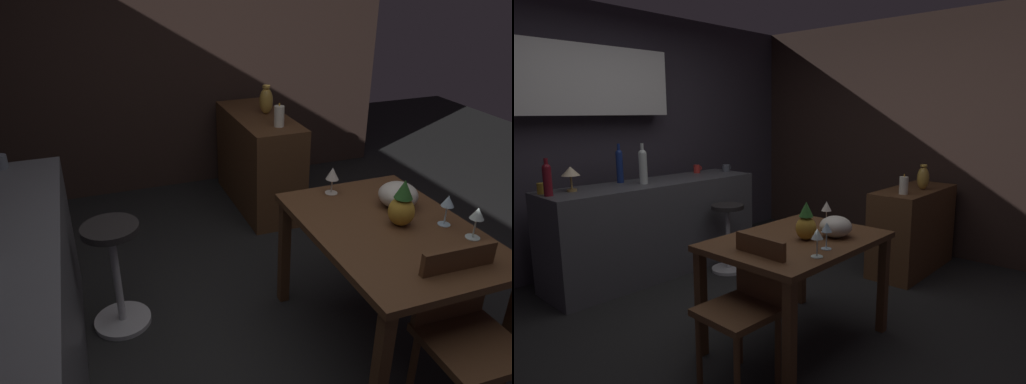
# 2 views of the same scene
# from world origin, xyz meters

# --- Properties ---
(ground_plane) EXTENTS (9.00, 9.00, 0.00)m
(ground_plane) POSITION_xyz_m (0.00, 0.00, 0.00)
(ground_plane) COLOR black
(wall_side_right) EXTENTS (0.10, 4.40, 2.60)m
(wall_side_right) POSITION_xyz_m (2.55, 0.30, 1.30)
(wall_side_right) COLOR #33231E
(wall_side_right) RESTS_ON ground_plane
(dining_table) EXTENTS (1.16, 0.83, 0.74)m
(dining_table) POSITION_xyz_m (-0.06, -0.42, 0.64)
(dining_table) COLOR #56351E
(dining_table) RESTS_ON ground_plane
(kitchen_counter) EXTENTS (2.10, 0.60, 0.90)m
(kitchen_counter) POSITION_xyz_m (0.11, 1.47, 0.45)
(kitchen_counter) COLOR #4C4C51
(kitchen_counter) RESTS_ON ground_plane
(sideboard_cabinet) EXTENTS (1.10, 0.44, 0.82)m
(sideboard_cabinet) POSITION_xyz_m (1.84, -0.40, 0.41)
(sideboard_cabinet) COLOR #56351E
(sideboard_cabinet) RESTS_ON ground_plane
(chair_near_window) EXTENTS (0.41, 0.41, 0.85)m
(chair_near_window) POSITION_xyz_m (-0.60, -0.47, 0.48)
(chair_near_window) COLOR #56351E
(chair_near_window) RESTS_ON ground_plane
(bar_stool) EXTENTS (0.34, 0.34, 0.67)m
(bar_stool) POSITION_xyz_m (0.59, 0.95, 0.36)
(bar_stool) COLOR #262323
(bar_stool) RESTS_ON ground_plane
(wine_glass_left) EXTENTS (0.07, 0.07, 0.17)m
(wine_glass_left) POSITION_xyz_m (-0.29, -0.74, 0.87)
(wine_glass_left) COLOR silver
(wine_glass_left) RESTS_ON dining_table
(wine_glass_right) EXTENTS (0.07, 0.07, 0.17)m
(wine_glass_right) POSITION_xyz_m (-0.13, -0.70, 0.87)
(wine_glass_right) COLOR silver
(wine_glass_right) RESTS_ON dining_table
(wine_glass_center) EXTENTS (0.08, 0.08, 0.16)m
(wine_glass_center) POSITION_xyz_m (0.42, -0.33, 0.86)
(wine_glass_center) COLOR silver
(wine_glass_center) RESTS_ON dining_table
(pineapple_centerpiece) EXTENTS (0.14, 0.14, 0.25)m
(pineapple_centerpiece) POSITION_xyz_m (-0.05, -0.48, 0.85)
(pineapple_centerpiece) COLOR gold
(pineapple_centerpiece) RESTS_ON dining_table
(fruit_bowl) EXTENTS (0.22, 0.22, 0.14)m
(fruit_bowl) POSITION_xyz_m (0.14, -0.59, 0.81)
(fruit_bowl) COLOR beige
(fruit_bowl) RESTS_ON dining_table
(pillar_candle_tall) EXTENTS (0.08, 0.08, 0.19)m
(pillar_candle_tall) POSITION_xyz_m (1.50, -0.44, 0.90)
(pillar_candle_tall) COLOR white
(pillar_candle_tall) RESTS_ON sideboard_cabinet
(vase_brass) EXTENTS (0.11, 0.11, 0.24)m
(vase_brass) POSITION_xyz_m (1.85, -0.47, 0.93)
(vase_brass) COLOR #B78C38
(vase_brass) RESTS_ON sideboard_cabinet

